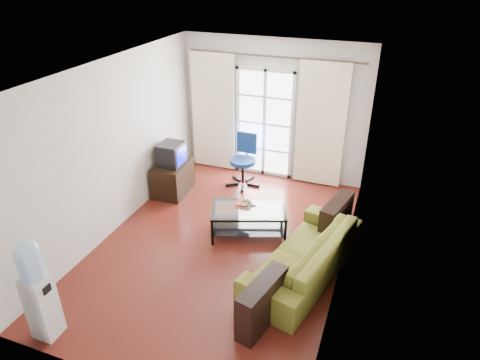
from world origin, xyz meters
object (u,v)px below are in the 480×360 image
crt_tv (170,154)px  water_cooler (37,288)px  tv_stand (173,178)px  sofa (304,254)px  task_chair (243,170)px  coffee_table (249,217)px

crt_tv → water_cooler: bearing=-86.0°
tv_stand → crt_tv: (0.00, -0.02, 0.50)m
tv_stand → crt_tv: crt_tv is taller
sofa → tv_stand: size_ratio=2.89×
task_chair → sofa: bearing=-51.5°
coffee_table → tv_stand: size_ratio=1.65×
sofa → coffee_table: bearing=-107.9°
crt_tv → water_cooler: size_ratio=0.34×
coffee_table → task_chair: bearing=112.8°
sofa → tv_stand: sofa is taller
task_chair → water_cooler: water_cooler is taller
coffee_table → tv_stand: tv_stand is taller
task_chair → coffee_table: bearing=-66.3°
tv_stand → crt_tv: 0.50m
water_cooler → sofa: bearing=39.3°
coffee_table → water_cooler: (-1.54, -2.76, 0.40)m
water_cooler → task_chair: bearing=78.3°
coffee_table → task_chair: task_chair is taller
tv_stand → water_cooler: size_ratio=0.60×
tv_stand → task_chair: bearing=31.0°
task_chair → water_cooler: size_ratio=0.75×
water_cooler → crt_tv: bearing=93.8°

